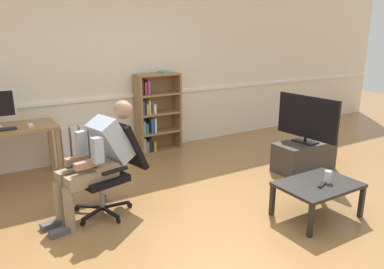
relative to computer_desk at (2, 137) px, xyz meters
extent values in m
plane|color=olive|center=(1.79, -2.15, -0.64)|extent=(18.00, 18.00, 0.00)
cube|color=beige|center=(1.79, 0.50, 0.71)|extent=(12.00, 0.10, 2.70)
cube|color=white|center=(1.79, 0.43, 0.28)|extent=(12.00, 0.03, 0.05)
cube|color=#9E7547|center=(0.60, -0.26, -0.28)|extent=(0.06, 0.06, 0.72)
cube|color=#9E7547|center=(0.60, 0.26, -0.28)|extent=(0.06, 0.06, 0.72)
cube|color=#9E7547|center=(0.00, 0.00, 0.09)|extent=(1.27, 0.60, 0.04)
cube|color=white|center=(0.32, -0.12, 0.13)|extent=(0.06, 0.10, 0.03)
cube|color=olive|center=(1.93, 0.27, -0.02)|extent=(0.03, 0.28, 1.26)
cube|color=olive|center=(2.61, 0.27, -0.02)|extent=(0.03, 0.28, 1.26)
cube|color=olive|center=(2.27, 0.41, -0.02)|extent=(0.68, 0.02, 1.26)
cube|color=olive|center=(2.27, 0.27, -0.63)|extent=(0.65, 0.28, 0.03)
cube|color=olive|center=(2.27, 0.27, -0.32)|extent=(0.65, 0.28, 0.03)
cube|color=olive|center=(2.27, 0.27, -0.02)|extent=(0.65, 0.28, 0.03)
cube|color=olive|center=(2.27, 0.27, 0.29)|extent=(0.65, 0.28, 0.03)
cube|color=olive|center=(2.27, 0.27, 0.60)|extent=(0.65, 0.28, 0.03)
cube|color=beige|center=(1.98, 0.26, -0.50)|extent=(0.03, 0.19, 0.24)
cube|color=#6699A3|center=(1.98, 0.26, -0.21)|extent=(0.03, 0.19, 0.21)
cube|color=#2D519E|center=(1.98, 0.27, 0.11)|extent=(0.03, 0.19, 0.22)
cube|color=black|center=(1.98, 0.29, 0.42)|extent=(0.04, 0.19, 0.23)
cube|color=#6699A3|center=(2.04, 0.29, -0.53)|extent=(0.04, 0.19, 0.18)
cube|color=#38844C|center=(2.03, 0.28, -0.23)|extent=(0.04, 0.19, 0.16)
cube|color=gold|center=(2.05, 0.27, 0.08)|extent=(0.03, 0.19, 0.16)
cube|color=red|center=(2.03, 0.28, 0.40)|extent=(0.03, 0.19, 0.20)
cube|color=black|center=(2.08, 0.27, -0.50)|extent=(0.04, 0.19, 0.24)
cube|color=#2D519E|center=(2.12, 0.27, -0.19)|extent=(0.04, 0.19, 0.24)
cube|color=beige|center=(2.08, 0.27, 0.11)|extent=(0.03, 0.19, 0.22)
cube|color=#89428E|center=(2.08, 0.28, 0.42)|extent=(0.04, 0.19, 0.22)
cube|color=gold|center=(2.15, 0.25, -0.54)|extent=(0.03, 0.19, 0.16)
cube|color=white|center=(2.17, 0.25, -0.19)|extent=(0.03, 0.19, 0.24)
cube|color=white|center=(2.17, 0.27, 0.07)|extent=(0.04, 0.19, 0.15)
cube|color=#6699A3|center=(2.43, 0.31, 0.63)|extent=(0.16, 0.22, 0.02)
cube|color=white|center=(0.68, 0.39, -0.37)|extent=(0.10, 0.08, 0.56)
cube|color=white|center=(0.82, 0.39, -0.37)|extent=(0.10, 0.08, 0.56)
cube|color=white|center=(0.95, 0.39, -0.37)|extent=(0.10, 0.08, 0.56)
cube|color=white|center=(1.08, 0.39, -0.37)|extent=(0.10, 0.08, 0.56)
cube|color=white|center=(1.21, 0.39, -0.37)|extent=(0.10, 0.08, 0.56)
cube|color=white|center=(1.34, 0.39, -0.37)|extent=(0.10, 0.08, 0.56)
cube|color=black|center=(0.81, -1.50, -0.58)|extent=(0.10, 0.30, 0.02)
cylinder|color=black|center=(0.85, -1.64, -0.62)|extent=(0.03, 0.06, 0.06)
cube|color=black|center=(0.93, -1.37, -0.58)|extent=(0.30, 0.06, 0.02)
cylinder|color=black|center=(1.08, -1.38, -0.62)|extent=(0.06, 0.03, 0.06)
cube|color=black|center=(0.84, -1.21, -0.58)|extent=(0.15, 0.29, 0.02)
cylinder|color=black|center=(0.90, -1.08, -0.62)|extent=(0.04, 0.06, 0.06)
cube|color=black|center=(0.67, -1.25, -0.58)|extent=(0.25, 0.22, 0.02)
cylinder|color=black|center=(0.55, -1.16, -0.62)|extent=(0.06, 0.05, 0.06)
cube|color=black|center=(0.65, -1.43, -0.58)|extent=(0.28, 0.19, 0.02)
cylinder|color=black|center=(0.52, -1.51, -0.62)|extent=(0.06, 0.05, 0.06)
cylinder|color=gray|center=(0.78, -1.35, -0.42)|extent=(0.05, 0.05, 0.30)
cube|color=black|center=(0.78, -1.35, -0.23)|extent=(0.55, 0.55, 0.07)
cube|color=black|center=(1.12, -1.27, 0.06)|extent=(0.38, 0.49, 0.54)
cube|color=black|center=(0.74, -1.09, -0.09)|extent=(0.28, 0.11, 0.03)
cube|color=black|center=(0.86, -1.60, -0.09)|extent=(0.28, 0.11, 0.03)
cube|color=#937F60|center=(0.78, -1.35, -0.13)|extent=(0.33, 0.39, 0.14)
cube|color=#A3B2C1|center=(0.93, -1.32, 0.15)|extent=(0.48, 0.42, 0.52)
sphere|color=#A87A5B|center=(1.10, -1.28, 0.45)|extent=(0.20, 0.20, 0.20)
cube|color=black|center=(0.51, -1.42, -0.03)|extent=(0.15, 0.07, 0.02)
cube|color=#937F60|center=(0.55, -1.30, -0.16)|extent=(0.44, 0.22, 0.13)
cylinder|color=#937F60|center=(0.35, -1.35, -0.42)|extent=(0.10, 0.10, 0.46)
cube|color=#4C4C51|center=(0.25, -1.37, -0.61)|extent=(0.23, 0.14, 0.06)
cube|color=#937F60|center=(0.60, -1.50, -0.16)|extent=(0.44, 0.22, 0.13)
cylinder|color=#937F60|center=(0.40, -1.54, -0.42)|extent=(0.10, 0.10, 0.46)
cube|color=#4C4C51|center=(0.30, -1.57, -0.61)|extent=(0.23, 0.14, 0.06)
cube|color=#A3B2C1|center=(0.65, -1.22, 0.13)|extent=(0.12, 0.10, 0.26)
cube|color=#A87A5B|center=(0.56, -1.30, -0.01)|extent=(0.25, 0.12, 0.07)
cube|color=#A3B2C1|center=(0.72, -1.53, 0.13)|extent=(0.12, 0.10, 0.26)
cube|color=#A87A5B|center=(0.61, -1.49, -0.01)|extent=(0.25, 0.12, 0.07)
cube|color=#3D3833|center=(3.63, -1.56, -0.44)|extent=(0.88, 0.42, 0.40)
cube|color=black|center=(3.63, -1.56, -0.23)|extent=(0.23, 0.34, 0.02)
cylinder|color=black|center=(3.63, -1.56, -0.20)|extent=(0.04, 0.04, 0.05)
cube|color=black|center=(3.63, -1.56, 0.12)|extent=(0.12, 0.95, 0.58)
cube|color=#B7D1F9|center=(3.65, -1.56, 0.12)|extent=(0.08, 0.89, 0.53)
cube|color=black|center=(2.31, -2.85, -0.47)|extent=(0.04, 0.04, 0.34)
cube|color=black|center=(3.09, -2.85, -0.47)|extent=(0.04, 0.04, 0.34)
cube|color=black|center=(3.09, -2.33, -0.47)|extent=(0.04, 0.04, 0.34)
cube|color=black|center=(2.31, -2.33, -0.47)|extent=(0.04, 0.04, 0.34)
cube|color=black|center=(2.70, -2.59, -0.29)|extent=(0.83, 0.58, 0.03)
cylinder|color=silver|center=(2.80, -2.62, -0.21)|extent=(0.07, 0.07, 0.13)
cube|color=black|center=(2.68, -2.65, -0.26)|extent=(0.15, 0.09, 0.02)
camera|label=1|loc=(-0.26, -4.92, 1.26)|focal=34.40mm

